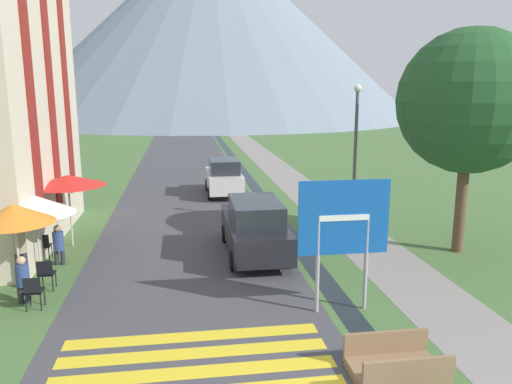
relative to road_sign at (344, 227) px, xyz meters
The scene contains 21 objects.
ground_plane 15.23m from the road_sign, 94.02° to the left, with size 160.00×160.00×0.00m, color #476B38.
road 25.38m from the road_sign, 98.09° to the left, with size 6.40×60.00×0.01m.
footpath 25.26m from the road_sign, 84.20° to the left, with size 2.20×60.00×0.01m.
drainage_channel 25.13m from the road_sign, 89.68° to the left, with size 0.60×60.00×0.00m.
crosswalk_marking 4.53m from the road_sign, 152.45° to the right, with size 5.44×2.54×0.01m.
mountain_distant 81.58m from the road_sign, 88.75° to the left, with size 70.57×70.57×32.32m.
road_sign is the anchor object (origin of this frame).
footbridge 3.44m from the road_sign, 87.19° to the right, with size 1.70×1.10×0.65m.
parked_car_near 4.81m from the road_sign, 108.25° to the left, with size 1.88×4.58×1.82m.
parked_car_far 13.91m from the road_sign, 96.89° to the left, with size 1.76×3.84×1.82m.
cafe_chair_nearest 7.60m from the road_sign, behind, with size 0.40×0.40×0.85m.
cafe_chair_near_left 7.87m from the road_sign, 162.57° to the left, with size 0.40×0.40×0.85m.
cafe_chair_far_left 9.52m from the road_sign, 149.13° to the left, with size 0.40×0.40×0.85m.
cafe_umbrella_front_orange 7.99m from the road_sign, 167.67° to the left, with size 1.93×1.93×2.52m.
cafe_umbrella_middle_white 8.69m from the road_sign, 154.90° to the left, with size 2.24×2.24×2.31m.
cafe_umbrella_rear_red 9.74m from the road_sign, 140.26° to the left, with size 2.45×2.45×2.45m.
person_seated_far 8.00m from the road_sign, 168.49° to the left, with size 0.32×0.32×1.23m.
person_standing_terrace 8.60m from the road_sign, 161.15° to the left, with size 0.32×0.32×1.82m.
person_seated_near 8.76m from the road_sign, 149.96° to the left, with size 0.32×0.32×1.25m.
streetlamp 7.32m from the road_sign, 68.71° to the left, with size 0.28×0.28×5.41m.
tree_by_path 6.99m from the road_sign, 35.85° to the left, with size 4.50×4.50×7.13m.
Camera 1 is at (-2.62, -5.87, 5.29)m, focal length 35.00 mm.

